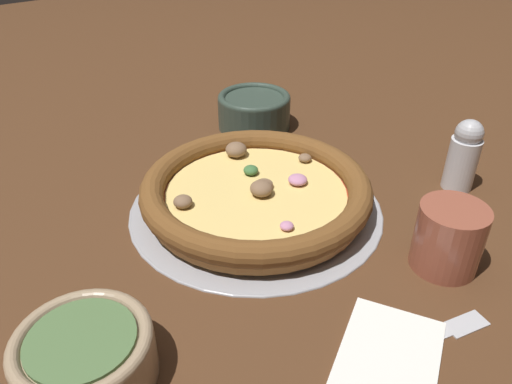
{
  "coord_description": "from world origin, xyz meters",
  "views": [
    {
      "loc": [
        -0.33,
        -0.45,
        0.39
      ],
      "look_at": [
        0.0,
        0.0,
        0.03
      ],
      "focal_mm": 35.0,
      "sensor_mm": 36.0,
      "label": 1
    }
  ],
  "objects_px": {
    "pizza": "(256,191)",
    "pepper_shaker": "(464,155)",
    "drinking_cup": "(449,238)",
    "napkin": "(387,364)",
    "bowl_near": "(254,110)",
    "fork": "(426,340)",
    "bowl_far": "(85,355)",
    "pizza_tray": "(256,206)"
  },
  "relations": [
    {
      "from": "pizza",
      "to": "pepper_shaker",
      "type": "height_order",
      "value": "pepper_shaker"
    },
    {
      "from": "drinking_cup",
      "to": "napkin",
      "type": "height_order",
      "value": "drinking_cup"
    },
    {
      "from": "bowl_near",
      "to": "fork",
      "type": "relative_size",
      "value": 0.75
    },
    {
      "from": "bowl_far",
      "to": "fork",
      "type": "bearing_deg",
      "value": -29.43
    },
    {
      "from": "pizza",
      "to": "fork",
      "type": "xyz_separation_m",
      "value": [
        -0.0,
        -0.28,
        -0.03
      ]
    },
    {
      "from": "bowl_near",
      "to": "bowl_far",
      "type": "bearing_deg",
      "value": -142.3
    },
    {
      "from": "drinking_cup",
      "to": "napkin",
      "type": "relative_size",
      "value": 0.46
    },
    {
      "from": "pizza_tray",
      "to": "bowl_far",
      "type": "relative_size",
      "value": 2.76
    },
    {
      "from": "napkin",
      "to": "fork",
      "type": "height_order",
      "value": "napkin"
    },
    {
      "from": "pizza",
      "to": "bowl_far",
      "type": "xyz_separation_m",
      "value": [
        -0.28,
        -0.13,
        0.0
      ]
    },
    {
      "from": "pizza",
      "to": "napkin",
      "type": "bearing_deg",
      "value": -101.5
    },
    {
      "from": "napkin",
      "to": "pepper_shaker",
      "type": "xyz_separation_m",
      "value": [
        0.32,
        0.15,
        0.05
      ]
    },
    {
      "from": "pizza_tray",
      "to": "pizza",
      "type": "xyz_separation_m",
      "value": [
        0.0,
        0.0,
        0.02
      ]
    },
    {
      "from": "pepper_shaker",
      "to": "fork",
      "type": "bearing_deg",
      "value": -150.32
    },
    {
      "from": "pizza_tray",
      "to": "bowl_far",
      "type": "height_order",
      "value": "bowl_far"
    },
    {
      "from": "pizza_tray",
      "to": "drinking_cup",
      "type": "distance_m",
      "value": 0.25
    },
    {
      "from": "pizza",
      "to": "pepper_shaker",
      "type": "bearing_deg",
      "value": -25.94
    },
    {
      "from": "fork",
      "to": "pepper_shaker",
      "type": "relative_size",
      "value": 1.6
    },
    {
      "from": "bowl_far",
      "to": "pepper_shaker",
      "type": "bearing_deg",
      "value": -0.39
    },
    {
      "from": "pizza_tray",
      "to": "bowl_near",
      "type": "xyz_separation_m",
      "value": [
        0.15,
        0.21,
        0.03
      ]
    },
    {
      "from": "pepper_shaker",
      "to": "napkin",
      "type": "bearing_deg",
      "value": -155.1
    },
    {
      "from": "pizza",
      "to": "bowl_near",
      "type": "xyz_separation_m",
      "value": [
        0.15,
        0.21,
        0.0
      ]
    },
    {
      "from": "bowl_near",
      "to": "drinking_cup",
      "type": "height_order",
      "value": "drinking_cup"
    },
    {
      "from": "pizza_tray",
      "to": "pizza",
      "type": "height_order",
      "value": "pizza"
    },
    {
      "from": "drinking_cup",
      "to": "pizza_tray",
      "type": "bearing_deg",
      "value": 115.47
    },
    {
      "from": "pizza_tray",
      "to": "bowl_near",
      "type": "height_order",
      "value": "bowl_near"
    },
    {
      "from": "pizza_tray",
      "to": "fork",
      "type": "xyz_separation_m",
      "value": [
        -0.0,
        -0.28,
        -0.0
      ]
    },
    {
      "from": "bowl_near",
      "to": "bowl_far",
      "type": "relative_size",
      "value": 1.03
    },
    {
      "from": "bowl_far",
      "to": "napkin",
      "type": "height_order",
      "value": "bowl_far"
    },
    {
      "from": "bowl_far",
      "to": "pizza_tray",
      "type": "bearing_deg",
      "value": 24.05
    },
    {
      "from": "napkin",
      "to": "pizza",
      "type": "bearing_deg",
      "value": 78.5
    },
    {
      "from": "bowl_far",
      "to": "pizza",
      "type": "bearing_deg",
      "value": 24.1
    },
    {
      "from": "bowl_far",
      "to": "drinking_cup",
      "type": "height_order",
      "value": "drinking_cup"
    },
    {
      "from": "pizza",
      "to": "pepper_shaker",
      "type": "xyz_separation_m",
      "value": [
        0.27,
        -0.13,
        0.02
      ]
    },
    {
      "from": "bowl_near",
      "to": "pizza",
      "type": "bearing_deg",
      "value": -125.94
    },
    {
      "from": "pizza_tray",
      "to": "drinking_cup",
      "type": "relative_size",
      "value": 4.32
    },
    {
      "from": "pizza",
      "to": "bowl_near",
      "type": "bearing_deg",
      "value": 54.06
    },
    {
      "from": "pizza_tray",
      "to": "fork",
      "type": "relative_size",
      "value": 2.02
    },
    {
      "from": "pizza",
      "to": "bowl_far",
      "type": "relative_size",
      "value": 2.49
    },
    {
      "from": "bowl_near",
      "to": "pepper_shaker",
      "type": "bearing_deg",
      "value": -71.12
    },
    {
      "from": "bowl_far",
      "to": "drinking_cup",
      "type": "xyz_separation_m",
      "value": [
        0.39,
        -0.1,
        0.01
      ]
    },
    {
      "from": "bowl_near",
      "to": "bowl_far",
      "type": "xyz_separation_m",
      "value": [
        -0.43,
        -0.33,
        -0.0
      ]
    }
  ]
}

